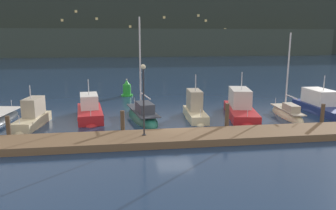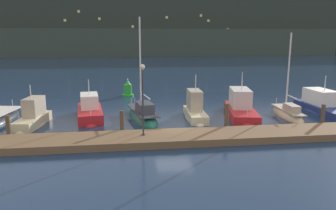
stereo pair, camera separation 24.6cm
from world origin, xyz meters
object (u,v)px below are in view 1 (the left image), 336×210
(motorboat_berth_7, at_px, (240,111))
(channel_buoy, at_px, (127,90))
(motorboat_berth_9, at_px, (322,108))
(dock_lamppost, at_px, (143,89))
(motorboat_berth_3, at_px, (33,121))
(motorboat_berth_6, at_px, (195,113))
(sailboat_berth_8, at_px, (287,115))
(sailboat_berth_5, at_px, (143,118))
(motorboat_berth_4, at_px, (90,114))

(motorboat_berth_7, distance_m, channel_buoy, 14.05)
(motorboat_berth_9, distance_m, channel_buoy, 19.63)
(motorboat_berth_9, distance_m, dock_lamppost, 17.41)
(motorboat_berth_7, height_order, motorboat_berth_9, motorboat_berth_7)
(motorboat_berth_3, relative_size, motorboat_berth_7, 0.67)
(motorboat_berth_9, relative_size, dock_lamppost, 1.57)
(motorboat_berth_6, bearing_deg, motorboat_berth_9, 3.53)
(sailboat_berth_8, relative_size, channel_buoy, 3.93)
(sailboat_berth_5, height_order, dock_lamppost, sailboat_berth_5)
(motorboat_berth_3, xyz_separation_m, motorboat_berth_9, (23.86, 1.20, -0.04))
(motorboat_berth_4, height_order, motorboat_berth_9, motorboat_berth_9)
(motorboat_berth_7, distance_m, dock_lamppost, 10.65)
(motorboat_berth_7, height_order, dock_lamppost, dock_lamppost)
(motorboat_berth_9, bearing_deg, motorboat_berth_7, -177.16)
(motorboat_berth_3, distance_m, motorboat_berth_7, 16.31)
(motorboat_berth_4, bearing_deg, channel_buoy, 71.86)
(motorboat_berth_4, bearing_deg, sailboat_berth_8, -6.39)
(motorboat_berth_4, height_order, motorboat_berth_6, motorboat_berth_6)
(channel_buoy, bearing_deg, motorboat_berth_7, -49.43)
(sailboat_berth_5, xyz_separation_m, motorboat_berth_7, (8.12, -0.03, 0.25))
(dock_lamppost, bearing_deg, motorboat_berth_6, 50.57)
(motorboat_berth_6, bearing_deg, motorboat_berth_7, 4.86)
(motorboat_berth_7, xyz_separation_m, motorboat_berth_9, (7.58, 0.38, -0.03))
(motorboat_berth_6, distance_m, motorboat_berth_9, 11.53)
(sailboat_berth_5, height_order, motorboat_berth_7, sailboat_berth_5)
(motorboat_berth_7, relative_size, dock_lamppost, 1.67)
(motorboat_berth_4, relative_size, motorboat_berth_9, 0.86)
(motorboat_berth_6, bearing_deg, channel_buoy, 115.31)
(motorboat_berth_6, height_order, channel_buoy, motorboat_berth_6)
(motorboat_berth_6, bearing_deg, sailboat_berth_5, 175.03)
(motorboat_berth_9, bearing_deg, motorboat_berth_4, 178.37)
(channel_buoy, distance_m, dock_lamppost, 16.69)
(sailboat_berth_5, bearing_deg, motorboat_berth_3, -174.01)
(motorboat_berth_6, xyz_separation_m, sailboat_berth_8, (7.65, -0.52, -0.34))
(motorboat_berth_3, distance_m, sailboat_berth_8, 20.01)
(motorboat_berth_7, height_order, sailboat_berth_8, sailboat_berth_8)
(motorboat_berth_9, xyz_separation_m, channel_buoy, (-16.71, 10.29, 0.36))
(motorboat_berth_3, relative_size, channel_buoy, 2.56)
(motorboat_berth_3, distance_m, channel_buoy, 13.54)
(motorboat_berth_4, xyz_separation_m, motorboat_berth_9, (19.90, -0.57, -0.02))
(motorboat_berth_3, bearing_deg, sailboat_berth_5, 5.99)
(motorboat_berth_4, bearing_deg, motorboat_berth_6, -8.66)
(motorboat_berth_7, bearing_deg, dock_lamppost, -145.47)
(sailboat_berth_5, height_order, motorboat_berth_9, sailboat_berth_5)
(motorboat_berth_3, height_order, motorboat_berth_7, motorboat_berth_7)
(sailboat_berth_8, relative_size, dock_lamppost, 1.71)
(sailboat_berth_5, distance_m, motorboat_berth_6, 4.22)
(motorboat_berth_4, height_order, motorboat_berth_7, motorboat_berth_7)
(motorboat_berth_3, bearing_deg, motorboat_berth_7, 2.91)
(motorboat_berth_4, xyz_separation_m, sailboat_berth_5, (4.20, -0.91, -0.24))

